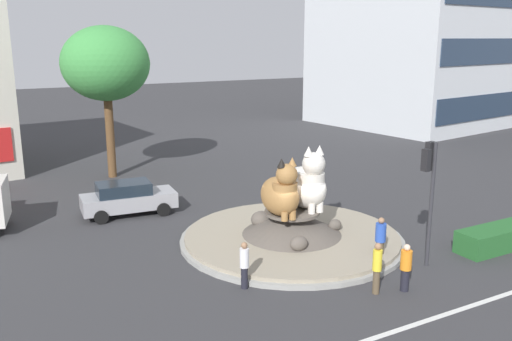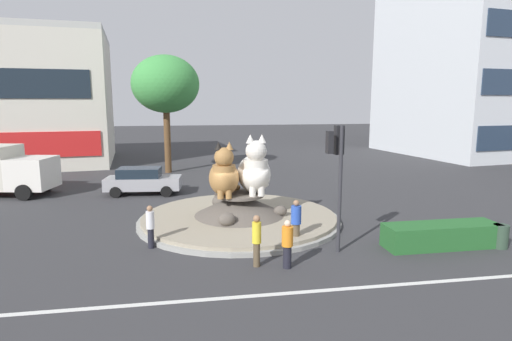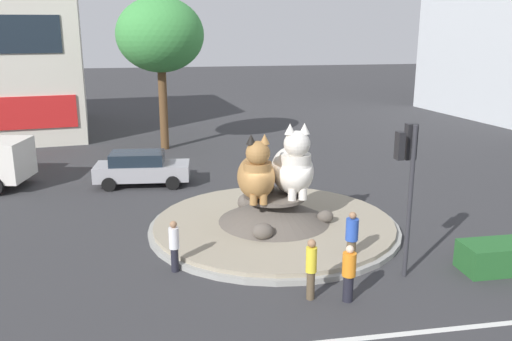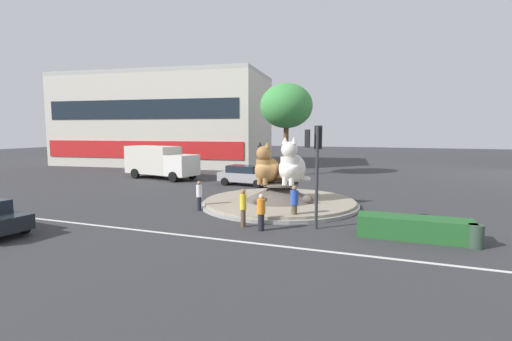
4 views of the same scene
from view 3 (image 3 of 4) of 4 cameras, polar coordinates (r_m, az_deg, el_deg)
name	(u,v)px [view 3 (image 3 of 4)]	position (r m, az deg, el deg)	size (l,w,h in m)	color
ground_plane	(274,229)	(20.45, 1.89, -6.15)	(160.00, 160.00, 0.00)	#333335
lane_centreline	(339,341)	(13.94, 8.67, -17.20)	(112.00, 0.20, 0.01)	silver
roundabout_island	(274,218)	(20.30, 1.87, -5.00)	(9.26, 9.26, 1.34)	gray
cat_statue_tabby	(257,175)	(19.34, 0.06, -0.42)	(1.69, 2.49, 2.45)	#9E703D
cat_statue_white	(293,167)	(19.93, 3.93, 0.32)	(1.78, 2.77, 2.73)	silver
traffic_light_mast	(408,167)	(16.35, 15.63, 0.39)	(0.71, 0.56, 4.65)	#2D2D33
broadleaf_tree_behind_island	(160,35)	(33.10, -10.01, 13.75)	(5.10, 5.10, 8.97)	brown
pedestrian_blue_shirt	(352,237)	(17.55, 9.99, -6.86)	(0.40, 0.40, 1.75)	brown
pedestrian_white_shirt	(174,245)	(16.98, -8.56, -7.69)	(0.31, 0.31, 1.65)	black
pedestrian_orange_shirt	(349,272)	(15.31, 9.69, -10.46)	(0.38, 0.38, 1.65)	black
pedestrian_yellow_shirt	(311,267)	(15.24, 5.79, -10.01)	(0.31, 0.31, 1.78)	brown
hatchback_near_shophouse	(141,168)	(26.25, -11.93, 0.26)	(4.52, 2.29, 1.60)	#99999E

